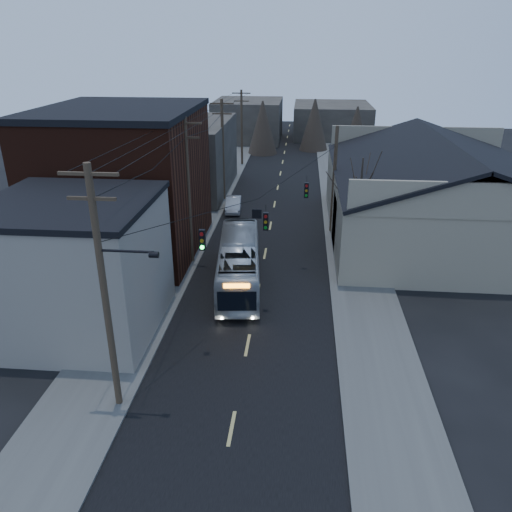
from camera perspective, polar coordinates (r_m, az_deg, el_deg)
The scene contains 14 objects.
ground at distance 19.89m, azimuth -3.66°, elevation -22.96°, with size 160.00×160.00×0.00m, color black.
road_surface at distance 45.89m, azimuth 1.99°, elevation 5.18°, with size 9.00×110.00×0.02m, color black.
sidewalk_left at distance 46.67m, azimuth -6.04°, elevation 5.44°, with size 4.00×110.00×0.12m, color #474744.
sidewalk_right at distance 46.00m, azimuth 10.13°, elevation 4.93°, with size 4.00×110.00×0.12m, color #474744.
building_clapboard at distance 27.50m, azimuth -19.79°, elevation -1.36°, with size 8.00×8.00×7.00m, color gray.
building_brick at distance 36.96m, azimuth -14.71°, elevation 7.97°, with size 10.00×12.00×10.00m, color black.
building_left_far at distance 52.08m, azimuth -8.24°, elevation 11.15°, with size 9.00×14.00×7.00m, color #322C28.
warehouse at distance 41.62m, azimuth 19.86°, elevation 5.72°, with size 16.16×20.60×7.73m.
building_far_left at distance 79.78m, azimuth -0.88°, elevation 15.25°, with size 10.00×12.00×6.00m, color #322C28.
building_far_right at distance 84.48m, azimuth 8.62°, elevation 15.12°, with size 12.00×14.00×5.00m, color #322C28.
bare_tree at distance 35.45m, azimuth 11.67°, elevation 5.24°, with size 0.40×0.40×7.20m, color black.
utility_lines at distance 39.21m, azimuth -3.04°, elevation 9.50°, with size 11.24×45.28×10.50m.
bus at distance 31.55m, azimuth -1.96°, elevation -0.76°, with size 2.45×10.46×2.91m, color #9FA5AA.
parked_car at distance 45.74m, azimuth -2.59°, elevation 5.92°, with size 1.33×3.83×1.26m, color #94969A.
Camera 1 is at (2.42, -13.51, 14.40)m, focal length 35.00 mm.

